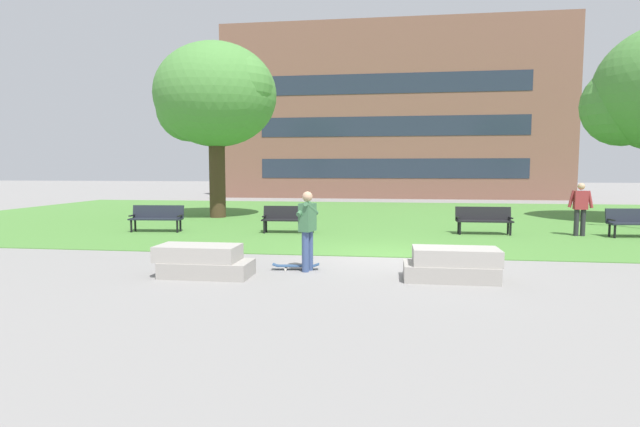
# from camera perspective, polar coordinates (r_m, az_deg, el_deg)

# --- Properties ---
(ground_plane) EXTENTS (140.00, 140.00, 0.00)m
(ground_plane) POSITION_cam_1_polar(r_m,az_deg,el_deg) (12.47, 7.71, -5.01)
(ground_plane) COLOR gray
(grass_lawn) EXTENTS (40.00, 20.00, 0.02)m
(grass_lawn) POSITION_cam_1_polar(r_m,az_deg,el_deg) (22.38, 7.83, -0.48)
(grass_lawn) COLOR #4C8438
(grass_lawn) RESTS_ON ground
(concrete_block_center) EXTENTS (1.91, 0.90, 0.64)m
(concrete_block_center) POSITION_cam_1_polar(r_m,az_deg,el_deg) (10.48, -13.21, -5.34)
(concrete_block_center) COLOR #9E9991
(concrete_block_center) RESTS_ON ground
(concrete_block_left) EXTENTS (1.83, 0.90, 0.64)m
(concrete_block_left) POSITION_cam_1_polar(r_m,az_deg,el_deg) (10.19, 14.91, -5.68)
(concrete_block_left) COLOR #9E9991
(concrete_block_left) RESTS_ON ground
(person_skateboarder) EXTENTS (0.42, 0.56, 1.71)m
(person_skateboarder) POSITION_cam_1_polar(r_m,az_deg,el_deg) (10.61, -1.44, -1.41)
(person_skateboarder) COLOR #384C7A
(person_skateboarder) RESTS_ON ground
(skateboard) EXTENTS (1.04, 0.35, 0.14)m
(skateboard) POSITION_cam_1_polar(r_m,az_deg,el_deg) (10.89, -2.78, -5.99)
(skateboard) COLOR #2D4C75
(skateboard) RESTS_ON ground
(park_bench_near_left) EXTENTS (1.82, 0.61, 0.90)m
(park_bench_near_left) POSITION_cam_1_polar(r_m,az_deg,el_deg) (16.91, -3.56, -0.46)
(park_bench_near_left) COLOR black
(park_bench_near_left) RESTS_ON grass_lawn
(park_bench_near_right) EXTENTS (1.81, 0.56, 0.90)m
(park_bench_near_right) POSITION_cam_1_polar(r_m,az_deg,el_deg) (17.39, 18.20, -0.55)
(park_bench_near_right) COLOR black
(park_bench_near_right) RESTS_ON grass_lawn
(park_bench_far_left) EXTENTS (1.84, 0.70, 0.90)m
(park_bench_far_left) POSITION_cam_1_polar(r_m,az_deg,el_deg) (18.69, 32.47, -0.72)
(park_bench_far_left) COLOR #1E232D
(park_bench_far_left) RESTS_ON grass_lawn
(park_bench_far_right) EXTENTS (1.84, 0.68, 0.90)m
(park_bench_far_right) POSITION_cam_1_polar(r_m,az_deg,el_deg) (18.09, -18.14, -0.34)
(park_bench_far_right) COLOR #1E232D
(park_bench_far_right) RESTS_ON grass_lawn
(tree_far_left) EXTENTS (5.57, 5.31, 7.64)m
(tree_far_left) POSITION_cam_1_polar(r_m,az_deg,el_deg) (22.90, -11.96, 12.90)
(tree_far_left) COLOR #42301E
(tree_far_left) RESTS_ON grass_lawn
(person_bystander_near_lawn) EXTENTS (0.73, 0.25, 1.71)m
(person_bystander_near_lawn) POSITION_cam_1_polar(r_m,az_deg,el_deg) (18.09, 27.62, 0.74)
(person_bystander_near_lawn) COLOR #28282D
(person_bystander_near_lawn) RESTS_ON grass_lawn
(building_facade_distant) EXTENTS (25.33, 1.03, 12.77)m
(building_facade_distant) POSITION_cam_1_polar(r_m,az_deg,el_deg) (37.01, 8.21, 11.60)
(building_facade_distant) COLOR brown
(building_facade_distant) RESTS_ON ground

